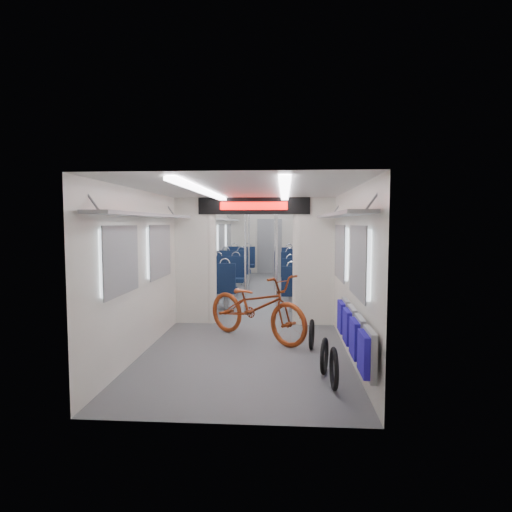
# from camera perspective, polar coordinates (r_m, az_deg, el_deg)

# --- Properties ---
(carriage) EXTENTS (12.00, 12.02, 2.31)m
(carriage) POSITION_cam_1_polar(r_m,az_deg,el_deg) (9.52, 0.51, 2.34)
(carriage) COLOR #515456
(carriage) RESTS_ON ground
(bicycle) EXTENTS (2.00, 1.78, 1.05)m
(bicycle) POSITION_cam_1_polar(r_m,az_deg,el_deg) (6.82, 0.03, -6.73)
(bicycle) COLOR #903615
(bicycle) RESTS_ON ground
(flip_bench) EXTENTS (0.12, 2.07, 0.48)m
(flip_bench) POSITION_cam_1_polar(r_m,az_deg,el_deg) (5.16, 12.86, -9.86)
(flip_bench) COLOR gray
(flip_bench) RESTS_ON carriage
(bike_hoop_a) EXTENTS (0.06, 0.48, 0.48)m
(bike_hoop_a) POSITION_cam_1_polar(r_m,az_deg,el_deg) (4.96, 10.35, -14.84)
(bike_hoop_a) COLOR black
(bike_hoop_a) RESTS_ON ground
(bike_hoop_b) EXTENTS (0.15, 0.45, 0.45)m
(bike_hoop_b) POSITION_cam_1_polar(r_m,az_deg,el_deg) (5.41, 9.10, -13.29)
(bike_hoop_b) COLOR black
(bike_hoop_b) RESTS_ON ground
(bike_hoop_c) EXTENTS (0.12, 0.45, 0.44)m
(bike_hoop_c) POSITION_cam_1_polar(r_m,az_deg,el_deg) (6.39, 7.43, -10.54)
(bike_hoop_c) COLOR black
(bike_hoop_c) RESTS_ON ground
(seat_bay_near_left) EXTENTS (0.92, 2.11, 1.11)m
(seat_bay_near_left) POSITION_cam_1_polar(r_m,az_deg,el_deg) (10.09, -4.68, -2.99)
(seat_bay_near_left) COLOR black
(seat_bay_near_left) RESTS_ON ground
(seat_bay_near_right) EXTENTS (0.89, 1.99, 1.08)m
(seat_bay_near_right) POSITION_cam_1_polar(r_m,az_deg,el_deg) (9.72, 6.07, -3.37)
(seat_bay_near_right) COLOR black
(seat_bay_near_right) RESTS_ON ground
(seat_bay_far_left) EXTENTS (0.96, 2.29, 1.17)m
(seat_bay_far_left) POSITION_cam_1_polar(r_m,az_deg,el_deg) (13.61, -2.45, -0.97)
(seat_bay_far_left) COLOR black
(seat_bay_far_left) RESTS_ON ground
(seat_bay_far_right) EXTENTS (0.96, 2.32, 1.17)m
(seat_bay_far_right) POSITION_cam_1_polar(r_m,az_deg,el_deg) (12.96, 5.51, -1.24)
(seat_bay_far_right) COLOR black
(seat_bay_far_right) RESTS_ON ground
(stanchion_near_left) EXTENTS (0.04, 0.04, 2.30)m
(stanchion_near_left) POSITION_cam_1_polar(r_m,az_deg,el_deg) (8.59, -1.44, -0.22)
(stanchion_near_left) COLOR silver
(stanchion_near_left) RESTS_ON ground
(stanchion_near_right) EXTENTS (0.04, 0.04, 2.30)m
(stanchion_near_right) POSITION_cam_1_polar(r_m,az_deg,el_deg) (8.11, 2.76, -0.50)
(stanchion_near_right) COLOR silver
(stanchion_near_right) RESTS_ON ground
(stanchion_far_left) EXTENTS (0.05, 0.05, 2.30)m
(stanchion_far_left) POSITION_cam_1_polar(r_m,az_deg,el_deg) (11.52, -0.96, 0.95)
(stanchion_far_left) COLOR silver
(stanchion_far_left) RESTS_ON ground
(stanchion_far_right) EXTENTS (0.04, 0.04, 2.30)m
(stanchion_far_right) POSITION_cam_1_polar(r_m,az_deg,el_deg) (11.69, 2.50, 1.00)
(stanchion_far_right) COLOR silver
(stanchion_far_right) RESTS_ON ground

